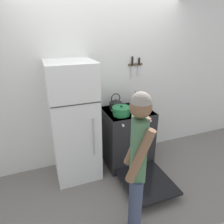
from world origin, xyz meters
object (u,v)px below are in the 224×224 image
at_px(stove_range, 128,138).
at_px(dutch_oven_pot, 121,111).
at_px(refrigerator, 74,123).
at_px(tea_kettle, 116,104).
at_px(person, 137,164).
at_px(utensil_jar, 135,103).

bearing_deg(stove_range, dutch_oven_pot, -152.47).
bearing_deg(stove_range, refrigerator, 176.76).
bearing_deg(refrigerator, stove_range, -3.24).
bearing_deg(tea_kettle, stove_range, -47.48).
distance_m(tea_kettle, person, 1.39).
distance_m(refrigerator, stove_range, 0.92).
xyz_separation_m(stove_range, dutch_oven_pot, (-0.16, -0.08, 0.53)).
height_order(tea_kettle, utensil_jar, utensil_jar).
relative_size(utensil_jar, person, 0.17).
xyz_separation_m(stove_range, utensil_jar, (0.18, 0.17, 0.53)).
height_order(stove_range, utensil_jar, utensil_jar).
xyz_separation_m(dutch_oven_pot, utensil_jar, (0.34, 0.25, -0.00)).
bearing_deg(person, stove_range, -0.63).
height_order(refrigerator, stove_range, refrigerator).
height_order(stove_range, tea_kettle, tea_kettle).
distance_m(stove_range, dutch_oven_pot, 0.56).
xyz_separation_m(refrigerator, dutch_oven_pot, (0.67, -0.13, 0.13)).
bearing_deg(utensil_jar, person, -115.65).
bearing_deg(stove_range, tea_kettle, 132.52).
height_order(stove_range, person, person).
relative_size(refrigerator, tea_kettle, 6.73).
relative_size(stove_range, utensil_jar, 4.97).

